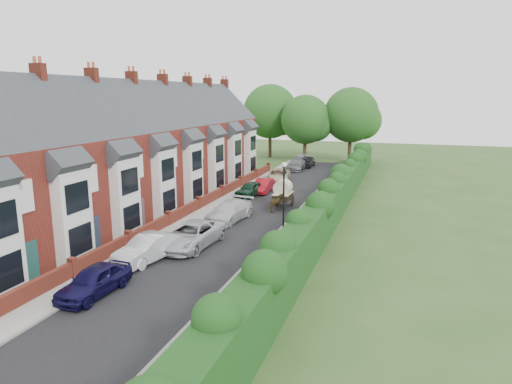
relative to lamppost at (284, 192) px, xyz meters
The scene contains 25 objects.
ground 6.20m from the lamppost, 130.36° to the right, with size 140.00×140.00×0.00m, color #2D4C1E.
road 8.66m from the lamppost, 119.12° to the left, with size 6.00×58.00×0.02m, color black.
pavement_hedge_side 7.71m from the lamppost, 88.36° to the left, with size 2.20×58.00×0.12m, color gray.
pavement_house_side 10.93m from the lamppost, 137.91° to the left, with size 1.70×58.00×0.12m, color gray.
kerb_hedge_side 7.76m from the lamppost, 96.92° to the left, with size 0.18×58.00×0.13m, color gray.
kerb_house_side 10.38m from the lamppost, 134.79° to the left, with size 0.18×58.00×0.13m, color gray.
hedge 7.47m from the lamppost, 74.05° to the left, with size 2.10×58.00×2.85m.
terrace_row 15.52m from the lamppost, 157.25° to the left, with size 9.05×40.50×11.50m.
garden_wall_row 10.98m from the lamppost, 145.56° to the left, with size 0.35×40.35×1.10m.
lamppost is the anchor object (origin of this frame).
tree_far_left 36.66m from the lamppost, 99.53° to the left, with size 7.14×6.80×9.29m.
tree_far_right 38.20m from the lamppost, 90.02° to the left, with size 7.98×7.60×10.31m.
tree_far_back 41.01m from the lamppost, 107.06° to the left, with size 8.40×8.00×10.82m.
car_navy 12.42m from the lamppost, 121.79° to the right, with size 1.66×4.13×1.41m, color #0E0B34.
car_silver_a 8.87m from the lamppost, 138.88° to the right, with size 1.57×4.50×1.48m, color silver.
car_silver_b 6.32m from the lamppost, 153.28° to the right, with size 2.51×5.45×1.51m, color #B6B8BE.
car_white 6.86m from the lamppost, 143.94° to the left, with size 2.05×5.04×1.46m, color silver.
car_green 14.03m from the lamppost, 117.68° to the left, with size 1.56×3.89×1.32m, color black.
car_red 15.54m from the lamppost, 111.99° to the left, with size 1.40×4.00×1.32m, color maroon.
car_beige 20.80m from the lamppost, 106.38° to the left, with size 2.33×5.06×1.41m, color #C8AE90.
car_grey 28.90m from the lamppost, 101.55° to the left, with size 1.95×4.79×1.39m, color slate.
car_black 31.75m from the lamppost, 99.28° to the left, with size 1.69×4.20×1.43m, color black.
horse 8.19m from the lamppost, 108.48° to the left, with size 0.76×1.67×1.41m, color #47351A.
horse_cart 9.70m from the lamppost, 105.03° to the left, with size 1.46×3.22×2.33m.
car_extra_far 33.49m from the lamppost, 100.52° to the left, with size 1.88×4.62×1.34m, color #B5B3B9.
Camera 1 is at (10.42, -22.95, 9.20)m, focal length 32.00 mm.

